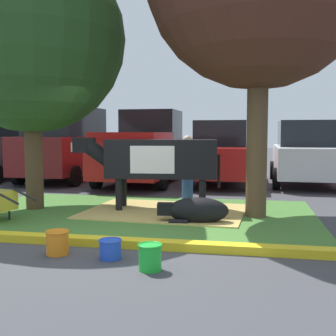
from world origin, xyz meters
The scene contains 15 objects.
ground_plane centered at (0.00, 0.00, 0.00)m, with size 80.00×80.00×0.00m, color #424247.
grass_island centered at (-0.14, 1.73, 0.01)m, with size 7.02×4.42×0.02m, color #477A33.
curb_yellow centered at (-0.14, -0.63, 0.06)m, with size 8.22×0.24×0.12m, color yellow.
hay_bedding centered at (0.36, 2.05, 0.03)m, with size 3.20×2.40×0.04m, color tan.
shade_tree_left centered at (-2.48, 1.90, 3.61)m, with size 3.95×3.95×5.59m.
cow_holstein centered at (0.13, 2.24, 1.09)m, with size 3.13×0.94×1.54m.
calf_lying centered at (1.12, 1.12, 0.24)m, with size 1.32×0.60×0.48m.
person_handler centered at (0.64, 3.26, 0.85)m, with size 0.50×0.34×1.59m.
bucket_orange centered at (-0.48, -1.17, 0.17)m, with size 0.32×0.32×0.33m.
bucket_blue centered at (0.28, -1.22, 0.14)m, with size 0.31×0.31×0.26m.
bucket_green centered at (0.90, -1.56, 0.17)m, with size 0.30×0.30×0.32m.
suv_black centered at (-4.11, 7.17, 1.27)m, with size 2.20×4.64×2.52m.
pickup_truck_black centered at (-1.32, 7.14, 1.11)m, with size 2.31×5.44×2.42m.
sedan_red centered at (1.19, 7.26, 0.98)m, with size 2.10×4.44×2.02m.
hatchback_white centered at (3.77, 7.54, 0.98)m, with size 2.10×4.44×2.02m.
Camera 1 is at (2.05, -6.35, 1.64)m, focal length 44.91 mm.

